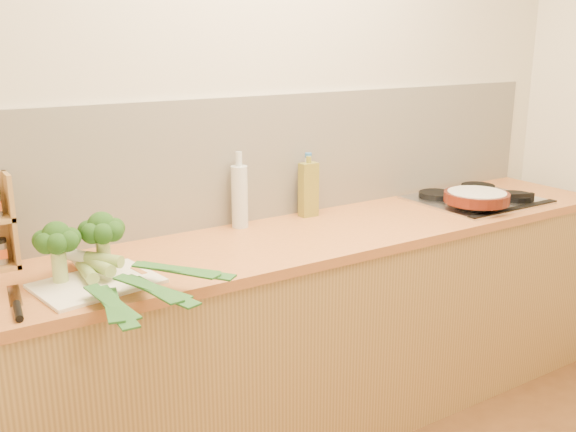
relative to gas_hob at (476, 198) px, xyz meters
name	(u,v)px	position (x,y,z in m)	size (l,w,h in m)	color
room_shell	(267,158)	(-1.02, 0.29, 0.26)	(3.50, 3.50, 3.50)	beige
counter	(303,334)	(-1.02, 0.00, -0.46)	(3.20, 0.62, 0.90)	#B28C4A
gas_hob	(476,198)	(0.00, 0.00, 0.00)	(0.58, 0.50, 0.04)	silver
chopping_board	(97,283)	(-1.90, -0.10, -0.01)	(0.37, 0.28, 0.01)	white
broccoli_left	(57,241)	(-2.00, -0.04, 0.14)	(0.15, 0.15, 0.20)	#A3B86B
broccoli_right	(102,231)	(-1.84, 0.00, 0.14)	(0.15, 0.16, 0.20)	#A3B86B
leek_front	(92,278)	(-1.92, -0.12, 0.02)	(0.11, 0.71, 0.04)	white
leek_mid	(110,271)	(-1.87, -0.14, 0.04)	(0.23, 0.68, 0.04)	white
leek_back	(125,262)	(-1.81, -0.13, 0.06)	(0.42, 0.55, 0.04)	white
chefs_knife	(17,307)	(-2.16, -0.17, -0.01)	(0.06, 0.31, 0.02)	silver
skillet	(477,197)	(-0.14, -0.12, 0.05)	(0.42, 0.30, 0.05)	#51190D
oil_tin	(309,189)	(-0.85, 0.22, 0.11)	(0.08, 0.05, 0.27)	olive
glass_bottle	(240,196)	(-1.19, 0.23, 0.12)	(0.07, 0.07, 0.32)	silver
amber_bottle	(311,193)	(-0.83, 0.24, 0.09)	(0.06, 0.06, 0.24)	brown
water_bottle	(308,191)	(-0.84, 0.23, 0.10)	(0.08, 0.08, 0.26)	silver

